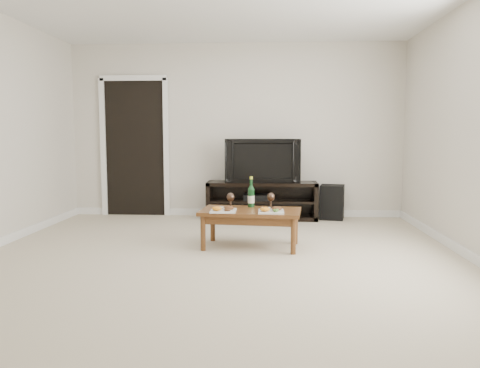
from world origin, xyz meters
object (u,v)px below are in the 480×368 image
media_console (262,200)px  television (262,160)px  subwoofer (332,202)px  coffee_table (251,228)px

media_console → television: (0.00, 0.00, 0.59)m
media_console → subwoofer: media_console is taller
media_console → coffee_table: (-0.10, -1.75, -0.07)m
coffee_table → media_console: bearing=86.7°
media_console → television: television is taller
subwoofer → coffee_table: size_ratio=0.46×
coffee_table → television: bearing=86.7°
television → subwoofer: (1.04, 0.05, -0.61)m
media_console → subwoofer: 1.04m
media_console → coffee_table: media_console is taller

